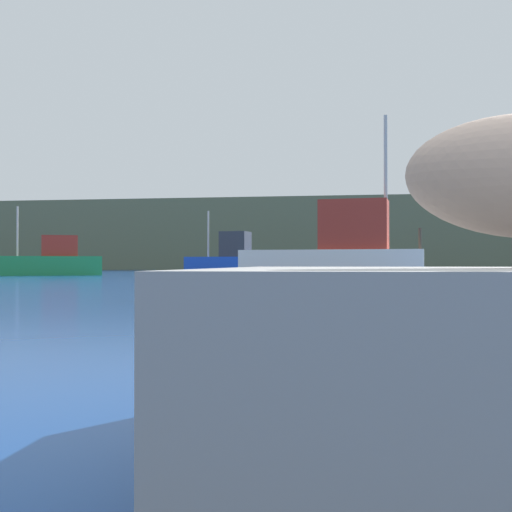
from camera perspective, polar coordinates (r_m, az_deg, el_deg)
hillside_backdrop at (r=81.35m, az=9.24°, el=1.86°), size 140.00×17.48×8.83m
fishing_boat_blue at (r=41.07m, az=-1.83°, el=-0.49°), size 7.09×2.95×4.39m
fishing_boat_green at (r=43.75m, az=-18.48°, el=-0.50°), size 7.10×4.79×4.64m
fishing_boat_white at (r=20.74m, az=7.59°, el=-0.05°), size 6.21×2.38×5.71m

